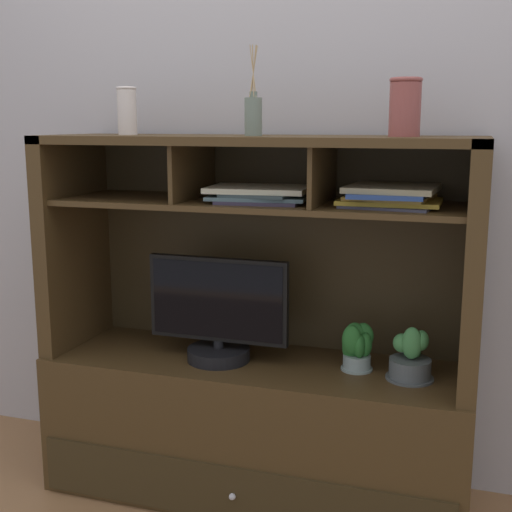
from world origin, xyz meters
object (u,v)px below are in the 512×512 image
Objects in this scene: tv_monitor at (218,317)px; diffuser_bottle at (253,115)px; magazine_stack_centre at (391,196)px; accent_vase at (127,111)px; media_console at (257,386)px; potted_orchid at (357,347)px; magazine_stack_left at (260,194)px; potted_fern at (411,359)px; ceramic_vase at (405,107)px.

diffuser_bottle is (0.13, 0.01, 0.72)m from tv_monitor.
magazine_stack_centre is 1.01m from accent_vase.
media_console reaches higher than potted_orchid.
magazine_stack_centre is (0.10, -0.02, 0.54)m from potted_orchid.
magazine_stack_left is 0.27m from diffuser_bottle.
potted_fern is 0.63× the size of diffuser_bottle.
diffuser_bottle is at bearing -5.07° from accent_vase.
potted_fern is 0.84m from ceramic_vase.
ceramic_vase is at bearing -12.65° from potted_orchid.
media_console is at bearing 90.00° from diffuser_bottle.
potted_orchid is (0.50, 0.06, -0.08)m from tv_monitor.
diffuser_bottle is 0.51m from accent_vase.
potted_orchid is at bearing 167.35° from ceramic_vase.
magazine_stack_centre is (0.45, 0.01, 0.01)m from magazine_stack_left.
diffuser_bottle is at bearing -177.17° from magazine_stack_centre.
potted_orchid is at bearing 6.58° from tv_monitor.
magazine_stack_centre is (0.47, -0.01, 0.73)m from media_console.
magazine_stack_left reaches higher than potted_orchid.
diffuser_bottle is at bearing -142.53° from magazine_stack_left.
potted_fern is at bearing -1.56° from magazine_stack_centre.
tv_monitor is 0.76m from magazine_stack_centre.
media_console is at bearing 177.60° from ceramic_vase.
potted_fern is at bearing 2.65° from tv_monitor.
accent_vase is (-1.06, 0.02, 0.84)m from potted_fern.
tv_monitor is at bearing -159.71° from media_console.
potted_fern reaches higher than potted_orchid.
tv_monitor is at bearing -175.16° from diffuser_bottle.
potted_orchid is 1.20m from accent_vase.
tv_monitor is 1.60× the size of magazine_stack_centre.
diffuser_bottle reaches higher than potted_fern.
magazine_stack_centre is (0.60, 0.03, 0.46)m from tv_monitor.
potted_orchid is at bearing 166.61° from magazine_stack_centre.
tv_monitor is 0.73m from diffuser_bottle.
ceramic_vase is at bearing 0.08° from magazine_stack_left.
diffuser_bottle is at bearing -177.87° from potted_fern.
tv_monitor is 0.70m from potted_fern.
accent_vase is at bearing 179.19° from media_console.
diffuser_bottle is (-0.47, -0.02, 0.26)m from magazine_stack_centre.
magazine_stack_left is 2.11× the size of accent_vase.
diffuser_bottle is at bearing -172.80° from potted_orchid.
tv_monitor is 0.83m from accent_vase.
ceramic_vase is (0.50, -0.02, 1.02)m from media_console.
accent_vase is at bearing 174.93° from diffuser_bottle.
tv_monitor is at bearing -8.55° from accent_vase.
accent_vase is (-0.50, 0.01, 1.01)m from media_console.
media_console is at bearing -0.81° from accent_vase.
ceramic_vase reaches higher than magazine_stack_left.
media_console is 0.87m from magazine_stack_centre.
media_console is 0.42m from potted_orchid.
tv_monitor is at bearing -169.96° from magazine_stack_left.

